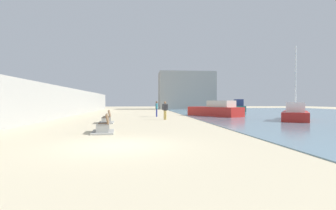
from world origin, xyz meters
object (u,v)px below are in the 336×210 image
(person_walking, at_px, (165,109))
(person_standing, at_px, (157,108))
(bench_near, at_px, (104,128))
(boat_nearest, at_px, (238,107))
(boat_far_left, at_px, (215,110))
(boat_outer, at_px, (232,106))
(boat_mid_bay, at_px, (295,113))
(bench_far, at_px, (107,120))

(person_walking, height_order, person_standing, person_standing)
(bench_near, relative_size, boat_nearest, 0.37)
(person_walking, xyz_separation_m, boat_far_left, (6.05, 4.64, -0.27))
(person_walking, distance_m, boat_outer, 33.03)
(boat_mid_bay, bearing_deg, bench_near, -155.49)
(bench_far, xyz_separation_m, boat_nearest, (18.59, 21.01, 0.52))
(bench_near, bearing_deg, person_standing, 75.16)
(bench_far, height_order, boat_mid_bay, boat_mid_bay)
(person_standing, bearing_deg, bench_near, -104.84)
(bench_near, height_order, boat_nearest, boat_nearest)
(boat_outer, bearing_deg, bench_near, -118.90)
(bench_far, bearing_deg, person_standing, 60.81)
(boat_far_left, bearing_deg, bench_far, -144.34)
(boat_outer, bearing_deg, person_standing, -125.67)
(boat_outer, height_order, boat_nearest, boat_nearest)
(bench_near, bearing_deg, boat_mid_bay, 24.51)
(bench_far, height_order, person_walking, person_walking)
(person_walking, xyz_separation_m, person_standing, (-0.47, 4.56, 0.02))
(bench_near, bearing_deg, boat_nearest, 56.52)
(boat_mid_bay, xyz_separation_m, boat_nearest, (2.86, 20.27, 0.13))
(bench_far, distance_m, person_standing, 8.82)
(person_standing, height_order, boat_outer, boat_outer)
(bench_near, distance_m, person_standing, 14.31)
(boat_nearest, bearing_deg, person_standing, -137.00)
(bench_near, relative_size, bench_far, 1.01)
(boat_mid_bay, distance_m, boat_nearest, 20.47)
(person_standing, distance_m, boat_nearest, 19.55)
(boat_far_left, height_order, boat_mid_bay, boat_mid_bay)
(bench_far, height_order, boat_nearest, boat_nearest)
(bench_far, relative_size, boat_far_left, 0.32)
(person_standing, bearing_deg, boat_far_left, 0.71)
(bench_far, height_order, person_standing, person_standing)
(boat_far_left, bearing_deg, boat_outer, 65.92)
(bench_near, distance_m, person_walking, 10.16)
(boat_mid_bay, height_order, boat_nearest, boat_mid_bay)
(bench_far, distance_m, boat_outer, 38.22)
(bench_far, bearing_deg, bench_near, -84.16)
(bench_far, relative_size, boat_mid_bay, 0.34)
(person_standing, relative_size, boat_far_left, 0.25)
(boat_mid_bay, bearing_deg, boat_far_left, 125.01)
(boat_outer, bearing_deg, bench_far, -124.18)
(bench_near, height_order, boat_far_left, boat_far_left)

